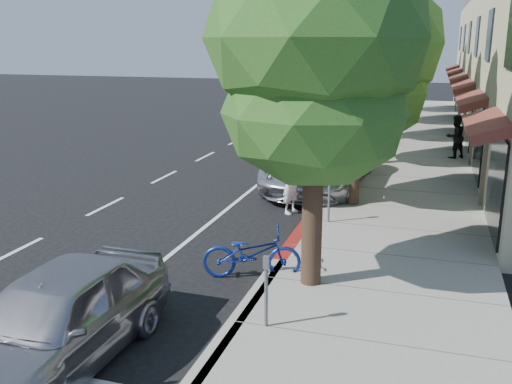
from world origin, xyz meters
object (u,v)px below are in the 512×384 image
at_px(silver_suv, 320,162).
at_px(cyclist, 292,181).
at_px(street_tree_5, 404,44).
at_px(near_car_a, 55,319).
at_px(pedestrian, 455,137).
at_px(bicycle, 252,253).
at_px(white_pickup, 337,114).
at_px(street_tree_0, 317,45).
at_px(street_tree_3, 391,48).
at_px(street_tree_2, 379,47).
at_px(street_tree_1, 359,47).
at_px(street_tree_4, 399,43).
at_px(dark_sedan, 315,129).
at_px(dark_suv_far, 357,104).

bearing_deg(silver_suv, cyclist, -91.70).
bearing_deg(street_tree_5, silver_suv, -93.66).
relative_size(silver_suv, near_car_a, 1.37).
bearing_deg(pedestrian, bicycle, 32.84).
xyz_separation_m(bicycle, white_pickup, (-1.80, 21.96, 0.22)).
relative_size(street_tree_0, near_car_a, 1.64).
distance_m(street_tree_3, silver_suv, 10.61).
relative_size(street_tree_3, white_pickup, 1.40).
height_order(street_tree_2, street_tree_3, street_tree_2).
distance_m(street_tree_0, street_tree_2, 12.00).
xyz_separation_m(street_tree_1, white_pickup, (-3.10, 16.17, -3.89)).
xyz_separation_m(street_tree_4, dark_sedan, (-3.10, -8.05, -3.90)).
bearing_deg(street_tree_2, silver_suv, -109.88).
bearing_deg(near_car_a, street_tree_5, 86.40).
relative_size(cyclist, bicycle, 0.93).
bearing_deg(dark_sedan, street_tree_4, 70.55).
bearing_deg(street_tree_1, pedestrian, 69.07).
bearing_deg(pedestrian, street_tree_0, 38.05).
relative_size(silver_suv, white_pickup, 1.20).
relative_size(dark_sedan, pedestrian, 2.82).
distance_m(street_tree_1, dark_sedan, 11.11).
bearing_deg(dark_sedan, cyclist, -80.59).
distance_m(bicycle, silver_suv, 7.92).
bearing_deg(near_car_a, silver_suv, 83.56).
bearing_deg(street_tree_1, street_tree_5, 90.00).
relative_size(cyclist, white_pickup, 0.36).
bearing_deg(dark_suv_far, silver_suv, -91.16).
distance_m(street_tree_5, pedestrian, 16.64).
height_order(dark_sedan, pedestrian, pedestrian).
distance_m(street_tree_2, pedestrian, 5.12).
height_order(silver_suv, dark_sedan, silver_suv).
height_order(street_tree_0, street_tree_2, street_tree_0).
xyz_separation_m(street_tree_0, street_tree_5, (0.00, 30.00, -0.15)).
bearing_deg(street_tree_3, pedestrian, -52.16).
bearing_deg(street_tree_4, street_tree_3, -90.00).
bearing_deg(pedestrian, dark_sedan, -56.78).
bearing_deg(white_pickup, dark_sedan, -91.86).
height_order(street_tree_5, silver_suv, street_tree_5).
distance_m(street_tree_1, bicycle, 7.22).
height_order(cyclist, dark_sedan, cyclist).
xyz_separation_m(street_tree_0, street_tree_1, (-0.00, 6.00, -0.09)).
distance_m(street_tree_4, cyclist, 19.43).
bearing_deg(street_tree_2, dark_suv_far, 99.65).
xyz_separation_m(street_tree_2, street_tree_4, (0.00, 12.00, 0.13)).
bearing_deg(street_tree_2, bicycle, -96.30).
bearing_deg(dark_suv_far, street_tree_1, -87.76).
height_order(street_tree_2, dark_suv_far, street_tree_2).
distance_m(silver_suv, dark_suv_far, 19.05).
relative_size(street_tree_0, cyclist, 3.95).
height_order(street_tree_5, pedestrian, street_tree_5).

